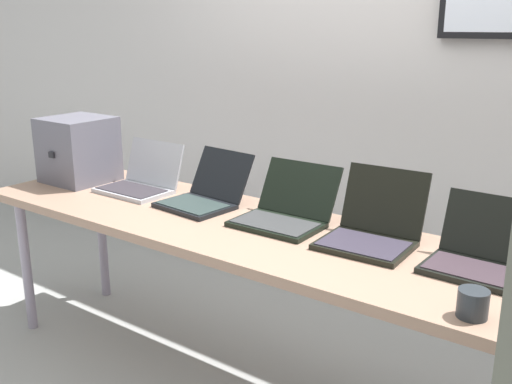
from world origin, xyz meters
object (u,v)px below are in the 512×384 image
object	(u,v)px
laptop_station_1	(205,194)
workbench	(271,243)
laptop_station_2	(285,210)
coffee_mug	(473,304)
laptop_station_3	(372,228)
laptop_station_4	(485,255)
equipment_box	(78,150)
laptop_station_0	(141,180)

from	to	relation	value
laptop_station_1	workbench	bearing A→B (deg)	-14.20
laptop_station_1	laptop_station_2	world-z (taller)	laptop_station_1
laptop_station_2	coffee_mug	size ratio (longest dim) A/B	4.08
laptop_station_3	coffee_mug	bearing A→B (deg)	-37.26
workbench	laptop_station_4	bearing A→B (deg)	7.79
equipment_box	laptop_station_3	bearing A→B (deg)	2.30
workbench	laptop_station_0	xyz separation A→B (m)	(-0.87, 0.11, 0.11)
laptop_station_3	laptop_station_2	bearing A→B (deg)	179.85
laptop_station_1	laptop_station_3	world-z (taller)	laptop_station_3
laptop_station_0	laptop_station_4	world-z (taller)	laptop_station_0
equipment_box	laptop_station_4	xyz separation A→B (m)	(2.07, 0.06, -0.11)
laptop_station_0	coffee_mug	size ratio (longest dim) A/B	4.08
laptop_station_2	laptop_station_3	world-z (taller)	laptop_station_3
laptop_station_0	coffee_mug	distance (m)	1.77
laptop_station_3	coffee_mug	xyz separation A→B (m)	(0.49, -0.37, -0.02)
laptop_station_1	laptop_station_3	xyz separation A→B (m)	(0.83, 0.01, 0.01)
laptop_station_2	laptop_station_0	bearing A→B (deg)	-179.21
equipment_box	laptop_station_2	distance (m)	1.27
workbench	laptop_station_3	xyz separation A→B (m)	(0.38, 0.12, 0.11)
laptop_station_3	coffee_mug	world-z (taller)	laptop_station_3
laptop_station_4	coffee_mug	size ratio (longest dim) A/B	4.06
laptop_station_2	laptop_station_4	bearing A→B (deg)	-0.86
laptop_station_4	coffee_mug	distance (m)	0.37
laptop_station_2	coffee_mug	world-z (taller)	laptop_station_2
laptop_station_0	equipment_box	bearing A→B (deg)	-172.19
workbench	laptop_station_3	world-z (taller)	laptop_station_3
laptop_station_1	laptop_station_4	xyz separation A→B (m)	(1.25, -0.00, 0.00)
workbench	equipment_box	bearing A→B (deg)	177.57
workbench	laptop_station_2	size ratio (longest dim) A/B	8.26
coffee_mug	laptop_station_0	bearing A→B (deg)	168.28
laptop_station_1	laptop_station_2	distance (m)	0.44
laptop_station_1	coffee_mug	size ratio (longest dim) A/B	4.35
laptop_station_3	laptop_station_0	bearing A→B (deg)	-179.51
laptop_station_0	laptop_station_3	bearing A→B (deg)	0.49
laptop_station_1	laptop_station_4	bearing A→B (deg)	-0.23
laptop_station_3	laptop_station_4	bearing A→B (deg)	-1.54
equipment_box	laptop_station_1	world-z (taller)	equipment_box
laptop_station_2	coffee_mug	distance (m)	0.96
equipment_box	workbench	bearing A→B (deg)	-2.43
workbench	coffee_mug	world-z (taller)	coffee_mug
equipment_box	laptop_station_4	distance (m)	2.07
workbench	laptop_station_2	bearing A→B (deg)	96.92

